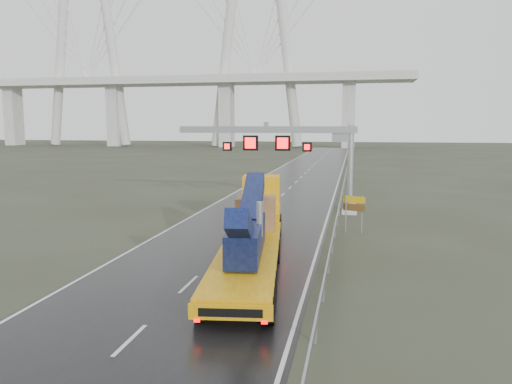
% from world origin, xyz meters
% --- Properties ---
extents(ground, '(400.00, 400.00, 0.00)m').
position_xyz_m(ground, '(0.00, 0.00, 0.00)').
color(ground, '#313424').
rests_on(ground, ground).
extents(road, '(11.00, 200.00, 0.02)m').
position_xyz_m(road, '(0.00, 40.00, 0.01)').
color(road, black).
rests_on(road, ground).
extents(guardrail, '(0.20, 140.00, 1.40)m').
position_xyz_m(guardrail, '(6.10, 30.00, 0.70)').
color(guardrail, gray).
rests_on(guardrail, ground).
extents(sign_gantry, '(14.90, 1.20, 7.42)m').
position_xyz_m(sign_gantry, '(2.10, 17.99, 5.61)').
color(sign_gantry, '#B2B2AD').
rests_on(sign_gantry, ground).
extents(heavy_haul_truck, '(5.09, 19.27, 4.49)m').
position_xyz_m(heavy_haul_truck, '(1.82, 4.07, 1.74)').
color(heavy_haul_truck, yellow).
rests_on(heavy_haul_truck, ground).
extents(exit_sign_pair, '(1.43, 0.48, 2.52)m').
position_xyz_m(exit_sign_pair, '(7.26, 10.57, 1.76)').
color(exit_sign_pair, '#9EA0A6').
rests_on(exit_sign_pair, ground).
extents(striped_barrier, '(0.73, 0.43, 1.18)m').
position_xyz_m(striped_barrier, '(7.06, 19.10, 0.59)').
color(striped_barrier, red).
rests_on(striped_barrier, ground).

